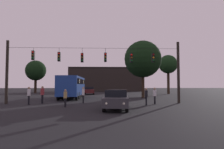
{
  "coord_description": "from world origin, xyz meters",
  "views": [
    {
      "loc": [
        0.96,
        -5.03,
        1.91
      ],
      "look_at": [
        1.94,
        17.75,
        3.1
      ],
      "focal_mm": 31.39,
      "sensor_mm": 36.0,
      "label": 1
    }
  ],
  "objects_px": {
    "car_far_left": "(89,90)",
    "pedestrian_trailing": "(83,94)",
    "car_near_right": "(116,99)",
    "pedestrian_crossing_left": "(155,95)",
    "city_bus": "(73,85)",
    "tree_left_silhouette": "(36,71)",
    "pedestrian_crossing_center": "(29,94)",
    "tree_behind_building": "(143,59)",
    "pedestrian_crossing_right": "(146,96)",
    "tree_right_far": "(168,65)",
    "pedestrian_far_side": "(65,97)",
    "pedestrian_near_bus": "(42,94)"
  },
  "relations": [
    {
      "from": "car_near_right",
      "to": "pedestrian_near_bus",
      "type": "bearing_deg",
      "value": 144.27
    },
    {
      "from": "pedestrian_near_bus",
      "to": "tree_behind_building",
      "type": "height_order",
      "value": "tree_behind_building"
    },
    {
      "from": "car_near_right",
      "to": "tree_left_silhouette",
      "type": "height_order",
      "value": "tree_left_silhouette"
    },
    {
      "from": "car_near_right",
      "to": "car_far_left",
      "type": "xyz_separation_m",
      "value": [
        -3.77,
        23.75,
        0.0
      ]
    },
    {
      "from": "pedestrian_near_bus",
      "to": "pedestrian_crossing_right",
      "type": "bearing_deg",
      "value": -13.13
    },
    {
      "from": "car_near_right",
      "to": "tree_left_silhouette",
      "type": "relative_size",
      "value": 0.61
    },
    {
      "from": "car_near_right",
      "to": "tree_left_silhouette",
      "type": "distance_m",
      "value": 33.75
    },
    {
      "from": "car_far_left",
      "to": "pedestrian_trailing",
      "type": "bearing_deg",
      "value": -87.8
    },
    {
      "from": "pedestrian_trailing",
      "to": "tree_right_far",
      "type": "height_order",
      "value": "tree_right_far"
    },
    {
      "from": "car_near_right",
      "to": "pedestrian_far_side",
      "type": "bearing_deg",
      "value": 157.3
    },
    {
      "from": "city_bus",
      "to": "pedestrian_crossing_right",
      "type": "xyz_separation_m",
      "value": [
        8.36,
        -10.29,
        -0.97
      ]
    },
    {
      "from": "pedestrian_crossing_center",
      "to": "tree_behind_building",
      "type": "bearing_deg",
      "value": 35.6
    },
    {
      "from": "car_near_right",
      "to": "pedestrian_near_bus",
      "type": "height_order",
      "value": "pedestrian_near_bus"
    },
    {
      "from": "tree_left_silhouette",
      "to": "tree_behind_building",
      "type": "relative_size",
      "value": 0.87
    },
    {
      "from": "tree_right_far",
      "to": "pedestrian_far_side",
      "type": "bearing_deg",
      "value": -125.85
    },
    {
      "from": "city_bus",
      "to": "tree_right_far",
      "type": "height_order",
      "value": "tree_right_far"
    },
    {
      "from": "tree_behind_building",
      "to": "tree_right_far",
      "type": "xyz_separation_m",
      "value": [
        7.58,
        11.29,
        0.38
      ]
    },
    {
      "from": "car_far_left",
      "to": "pedestrian_crossing_left",
      "type": "xyz_separation_m",
      "value": [
        7.8,
        -19.86,
        0.12
      ]
    },
    {
      "from": "pedestrian_crossing_center",
      "to": "pedestrian_near_bus",
      "type": "bearing_deg",
      "value": 46.08
    },
    {
      "from": "pedestrian_crossing_right",
      "to": "tree_left_silhouette",
      "type": "relative_size",
      "value": 0.22
    },
    {
      "from": "city_bus",
      "to": "car_near_right",
      "type": "height_order",
      "value": "city_bus"
    },
    {
      "from": "pedestrian_near_bus",
      "to": "tree_left_silhouette",
      "type": "bearing_deg",
      "value": 110.42
    },
    {
      "from": "city_bus",
      "to": "tree_right_far",
      "type": "xyz_separation_m",
      "value": [
        17.82,
        11.69,
        4.2
      ]
    },
    {
      "from": "pedestrian_crossing_center",
      "to": "tree_behind_building",
      "type": "xyz_separation_m",
      "value": [
        13.02,
        9.32,
        4.72
      ]
    },
    {
      "from": "tree_left_silhouette",
      "to": "pedestrian_crossing_left",
      "type": "bearing_deg",
      "value": -51.49
    },
    {
      "from": "pedestrian_far_side",
      "to": "tree_right_far",
      "type": "relative_size",
      "value": 0.19
    },
    {
      "from": "pedestrian_crossing_center",
      "to": "pedestrian_crossing_right",
      "type": "distance_m",
      "value": 11.23
    },
    {
      "from": "pedestrian_crossing_left",
      "to": "pedestrian_crossing_right",
      "type": "height_order",
      "value": "pedestrian_crossing_left"
    },
    {
      "from": "car_near_right",
      "to": "pedestrian_trailing",
      "type": "bearing_deg",
      "value": 120.31
    },
    {
      "from": "pedestrian_crossing_left",
      "to": "tree_left_silhouette",
      "type": "relative_size",
      "value": 0.22
    },
    {
      "from": "car_near_right",
      "to": "tree_behind_building",
      "type": "bearing_deg",
      "value": 70.32
    },
    {
      "from": "city_bus",
      "to": "pedestrian_trailing",
      "type": "distance_m",
      "value": 8.26
    },
    {
      "from": "car_near_right",
      "to": "pedestrian_crossing_center",
      "type": "xyz_separation_m",
      "value": [
        -8.19,
        4.18,
        0.17
      ]
    },
    {
      "from": "pedestrian_trailing",
      "to": "tree_left_silhouette",
      "type": "bearing_deg",
      "value": 118.63
    },
    {
      "from": "car_far_left",
      "to": "tree_right_far",
      "type": "xyz_separation_m",
      "value": [
        16.19,
        1.05,
        5.27
      ]
    },
    {
      "from": "pedestrian_trailing",
      "to": "pedestrian_far_side",
      "type": "relative_size",
      "value": 1.1
    },
    {
      "from": "car_near_right",
      "to": "pedestrian_crossing_left",
      "type": "height_order",
      "value": "pedestrian_crossing_left"
    },
    {
      "from": "pedestrian_crossing_right",
      "to": "tree_left_silhouette",
      "type": "bearing_deg",
      "value": 125.88
    },
    {
      "from": "pedestrian_crossing_right",
      "to": "tree_left_silhouette",
      "type": "distance_m",
      "value": 32.94
    },
    {
      "from": "car_far_left",
      "to": "pedestrian_crossing_left",
      "type": "height_order",
      "value": "pedestrian_crossing_left"
    },
    {
      "from": "pedestrian_crossing_left",
      "to": "tree_right_far",
      "type": "distance_m",
      "value": 23.11
    },
    {
      "from": "tree_left_silhouette",
      "to": "tree_right_far",
      "type": "distance_m",
      "value": 28.98
    },
    {
      "from": "car_far_left",
      "to": "pedestrian_far_side",
      "type": "relative_size",
      "value": 2.92
    },
    {
      "from": "pedestrian_near_bus",
      "to": "pedestrian_far_side",
      "type": "relative_size",
      "value": 1.16
    },
    {
      "from": "car_far_left",
      "to": "pedestrian_crossing_center",
      "type": "relative_size",
      "value": 2.62
    },
    {
      "from": "tree_left_silhouette",
      "to": "pedestrian_near_bus",
      "type": "bearing_deg",
      "value": -69.58
    },
    {
      "from": "pedestrian_crossing_right",
      "to": "pedestrian_far_side",
      "type": "bearing_deg",
      "value": -171.66
    },
    {
      "from": "pedestrian_crossing_left",
      "to": "pedestrian_crossing_center",
      "type": "height_order",
      "value": "pedestrian_crossing_center"
    },
    {
      "from": "pedestrian_crossing_left",
      "to": "tree_left_silhouette",
      "type": "bearing_deg",
      "value": 128.51
    },
    {
      "from": "pedestrian_crossing_right",
      "to": "tree_behind_building",
      "type": "relative_size",
      "value": 0.19
    }
  ]
}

